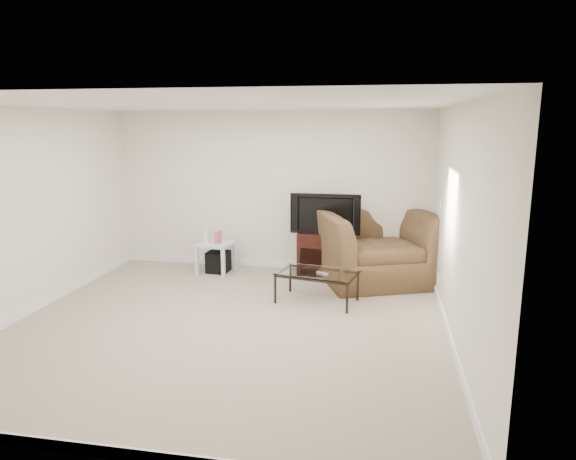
% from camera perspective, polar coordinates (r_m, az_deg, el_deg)
% --- Properties ---
extents(floor, '(5.00, 5.00, 0.00)m').
position_cam_1_polar(floor, '(6.11, -6.77, -10.40)').
color(floor, tan).
rests_on(floor, ground).
extents(ceiling, '(5.00, 5.00, 0.00)m').
position_cam_1_polar(ceiling, '(5.67, -7.39, 13.71)').
color(ceiling, white).
rests_on(ceiling, ground).
extents(wall_back, '(5.00, 0.02, 2.50)m').
position_cam_1_polar(wall_back, '(8.15, -1.81, 4.37)').
color(wall_back, silver).
rests_on(wall_back, ground).
extents(wall_left, '(0.02, 5.00, 2.50)m').
position_cam_1_polar(wall_left, '(6.93, -27.21, 1.76)').
color(wall_left, silver).
rests_on(wall_left, ground).
extents(wall_right, '(0.02, 5.00, 2.50)m').
position_cam_1_polar(wall_right, '(5.56, 18.36, 0.29)').
color(wall_right, silver).
rests_on(wall_right, ground).
extents(plate_back, '(0.12, 0.02, 0.12)m').
position_cam_1_polar(plate_back, '(8.55, -11.07, 4.50)').
color(plate_back, white).
rests_on(plate_back, wall_back).
extents(plate_right_switch, '(0.02, 0.09, 0.13)m').
position_cam_1_polar(plate_right_switch, '(7.12, 16.56, 2.81)').
color(plate_right_switch, white).
rests_on(plate_right_switch, wall_right).
extents(plate_right_outlet, '(0.02, 0.08, 0.12)m').
position_cam_1_polar(plate_right_outlet, '(7.04, 16.36, -5.22)').
color(plate_right_outlet, white).
rests_on(plate_right_outlet, wall_right).
extents(tv_stand, '(0.85, 0.63, 0.66)m').
position_cam_1_polar(tv_stand, '(7.97, 4.24, -2.55)').
color(tv_stand, black).
rests_on(tv_stand, floor).
extents(dvd_player, '(0.44, 0.32, 0.06)m').
position_cam_1_polar(dvd_player, '(7.88, 4.20, -1.06)').
color(dvd_player, black).
rests_on(dvd_player, tv_stand).
extents(television, '(0.99, 0.21, 0.61)m').
position_cam_1_polar(television, '(7.81, 4.26, 1.93)').
color(television, black).
rests_on(television, tv_stand).
extents(side_table, '(0.55, 0.55, 0.47)m').
position_cam_1_polar(side_table, '(8.13, -8.01, -3.03)').
color(side_table, silver).
rests_on(side_table, floor).
extents(subwoofer, '(0.34, 0.34, 0.32)m').
position_cam_1_polar(subwoofer, '(8.15, -7.75, -3.49)').
color(subwoofer, black).
rests_on(subwoofer, floor).
extents(game_console, '(0.06, 0.16, 0.22)m').
position_cam_1_polar(game_console, '(8.08, -8.90, -0.63)').
color(game_console, white).
rests_on(game_console, side_table).
extents(game_case, '(0.07, 0.14, 0.19)m').
position_cam_1_polar(game_case, '(8.01, -7.75, -0.81)').
color(game_case, '#CC4C4C').
rests_on(game_case, side_table).
extents(recliner, '(1.86, 1.54, 1.39)m').
position_cam_1_polar(recliner, '(7.62, 9.73, -0.54)').
color(recliner, '#4E311E').
rests_on(recliner, floor).
extents(coffee_table, '(1.14, 0.79, 0.41)m').
position_cam_1_polar(coffee_table, '(6.75, 3.23, -6.34)').
color(coffee_table, black).
rests_on(coffee_table, floor).
extents(remote, '(0.16, 0.12, 0.02)m').
position_cam_1_polar(remote, '(6.61, 3.83, -4.80)').
color(remote, '#B2B2B7').
rests_on(remote, coffee_table).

